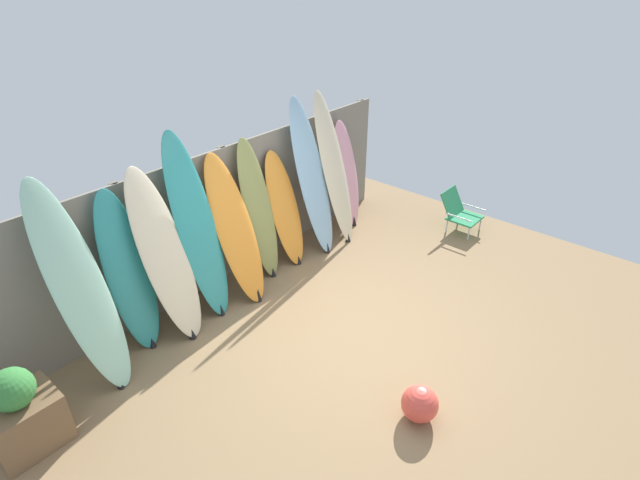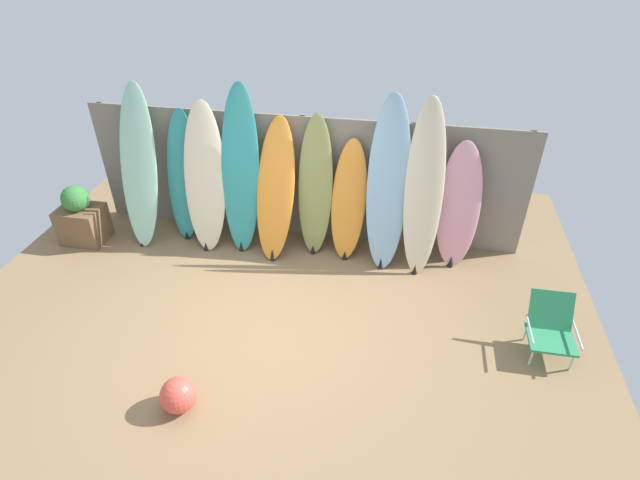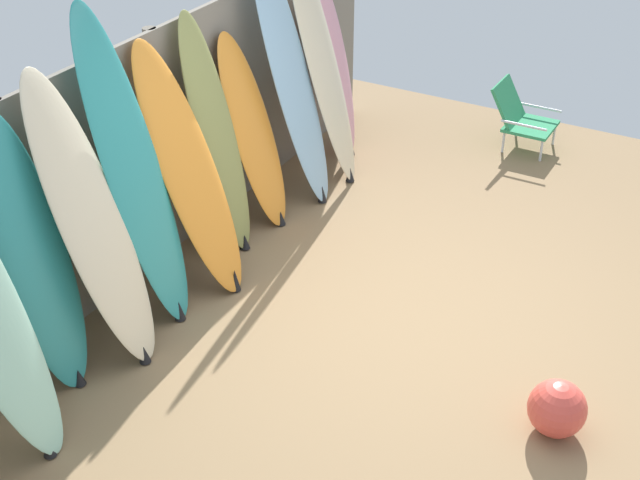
{
  "view_description": "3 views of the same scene",
  "coord_description": "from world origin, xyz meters",
  "views": [
    {
      "loc": [
        -3.67,
        -2.69,
        3.9
      ],
      "look_at": [
        0.28,
        0.68,
        0.86
      ],
      "focal_mm": 28.0,
      "sensor_mm": 36.0,
      "label": 1
    },
    {
      "loc": [
        1.34,
        -4.1,
        4.13
      ],
      "look_at": [
        0.45,
        0.82,
        0.7
      ],
      "focal_mm": 28.0,
      "sensor_mm": 36.0,
      "label": 2
    },
    {
      "loc": [
        -4.71,
        -1.99,
        3.87
      ],
      "look_at": [
        -0.4,
        0.43,
        0.76
      ],
      "focal_mm": 50.0,
      "sensor_mm": 36.0,
      "label": 3
    }
  ],
  "objects": [
    {
      "name": "surfboard_teal_3",
      "position": [
        -0.78,
        1.63,
        1.11
      ],
      "size": [
        0.55,
        0.65,
        2.24
      ],
      "color": "teal",
      "rests_on": "ground"
    },
    {
      "name": "surfboard_cream_2",
      "position": [
        -1.27,
        1.57,
        0.99
      ],
      "size": [
        0.65,
        0.74,
        2.0
      ],
      "color": "beige",
      "rests_on": "ground"
    },
    {
      "name": "surfboard_seafoam_0",
      "position": [
        -2.22,
        1.56,
        1.08
      ],
      "size": [
        0.59,
        0.83,
        2.17
      ],
      "color": "#9ED6BC",
      "rests_on": "ground"
    },
    {
      "name": "surfboard_orange_4",
      "position": [
        -0.29,
        1.56,
        0.91
      ],
      "size": [
        0.55,
        0.82,
        1.84
      ],
      "color": "orange",
      "rests_on": "ground"
    },
    {
      "name": "surfboard_pink_9",
      "position": [
        2.12,
        1.69,
        0.83
      ],
      "size": [
        0.6,
        0.48,
        1.69
      ],
      "color": "pink",
      "rests_on": "ground"
    },
    {
      "name": "beach_ball",
      "position": [
        -0.56,
        -1.28,
        0.18
      ],
      "size": [
        0.36,
        0.36,
        0.36
      ],
      "primitive_type": "sphere",
      "color": "#E54C3F",
      "rests_on": "ground"
    },
    {
      "name": "planter_box",
      "position": [
        -3.09,
        1.23,
        0.37
      ],
      "size": [
        0.6,
        0.48,
        0.87
      ],
      "color": "brown",
      "rests_on": "ground"
    },
    {
      "name": "surfboard_teal_1",
      "position": [
        -1.66,
        1.7,
        0.92
      ],
      "size": [
        0.51,
        0.48,
        1.85
      ],
      "color": "teal",
      "rests_on": "ground"
    },
    {
      "name": "surfboard_skyblue_7",
      "position": [
        1.19,
        1.6,
        1.1
      ],
      "size": [
        0.57,
        0.72,
        2.22
      ],
      "color": "#8CB7D6",
      "rests_on": "ground"
    },
    {
      "name": "beach_chair",
      "position": [
        3.1,
        0.19,
        0.32
      ],
      "size": [
        0.5,
        0.58,
        0.63
      ],
      "rotation": [
        0.0,
        0.0,
        -0.12
      ],
      "color": "silver",
      "rests_on": "ground"
    },
    {
      "name": "fence_back",
      "position": [
        -0.0,
        2.01,
        0.9
      ],
      "size": [
        6.08,
        0.11,
        1.8
      ],
      "color": "gray",
      "rests_on": "ground"
    },
    {
      "name": "surfboard_cream_8",
      "position": [
        1.65,
        1.57,
        1.1
      ],
      "size": [
        0.53,
        0.73,
        2.22
      ],
      "color": "beige",
      "rests_on": "ground"
    },
    {
      "name": "surfboard_olive_5",
      "position": [
        0.23,
        1.69,
        0.94
      ],
      "size": [
        0.48,
        0.52,
        1.9
      ],
      "color": "olive",
      "rests_on": "ground"
    },
    {
      "name": "ground",
      "position": [
        0.0,
        0.0,
        0.0
      ],
      "size": [
        7.68,
        7.68,
        0.0
      ],
      "primitive_type": "plane",
      "color": "#8E704C"
    },
    {
      "name": "surfboard_orange_6",
      "position": [
        0.69,
        1.66,
        0.79
      ],
      "size": [
        0.49,
        0.59,
        1.59
      ],
      "color": "orange",
      "rests_on": "ground"
    }
  ]
}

